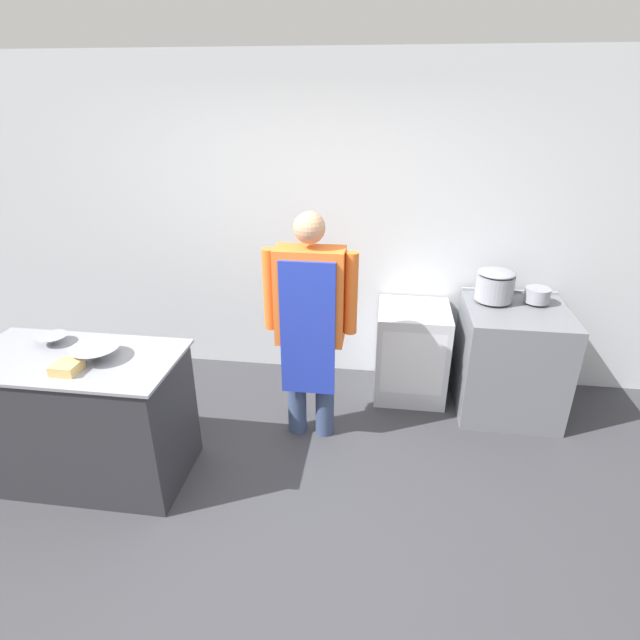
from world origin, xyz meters
TOP-DOWN VIEW (x-y plane):
  - ground_plane at (0.00, 0.00)m, footprint 14.00×14.00m
  - wall_back at (0.00, 2.13)m, footprint 8.00×0.05m
  - prep_counter at (-1.32, 0.48)m, footprint 1.33×0.69m
  - stove at (1.60, 1.67)m, footprint 0.77×0.76m
  - fridge_unit at (0.83, 1.79)m, footprint 0.58×0.57m
  - person_cook at (0.07, 1.12)m, footprint 0.65×0.24m
  - mixing_bowl at (-1.16, 0.48)m, footprint 0.29×0.29m
  - small_bowl at (-1.55, 0.64)m, footprint 0.19×0.19m
  - plastic_tub at (-1.24, 0.31)m, footprint 0.15×0.15m
  - stock_pot at (1.43, 1.81)m, footprint 0.29×0.29m
  - sauce_pot at (1.76, 1.81)m, footprint 0.19×0.19m

SIDE VIEW (x-z plane):
  - ground_plane at x=0.00m, z-range 0.00..0.00m
  - fridge_unit at x=0.83m, z-range 0.00..0.79m
  - stove at x=1.60m, z-range -0.01..0.89m
  - prep_counter at x=-1.32m, z-range 0.00..0.90m
  - small_bowl at x=-1.55m, z-range 0.90..0.96m
  - plastic_tub at x=-1.24m, z-range 0.90..0.96m
  - mixing_bowl at x=-1.16m, z-range 0.90..0.98m
  - sauce_pot at x=1.76m, z-range 0.90..1.01m
  - person_cook at x=0.07m, z-range 0.12..1.82m
  - stock_pot at x=1.43m, z-range 0.90..1.15m
  - wall_back at x=0.00m, z-range 0.00..2.70m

